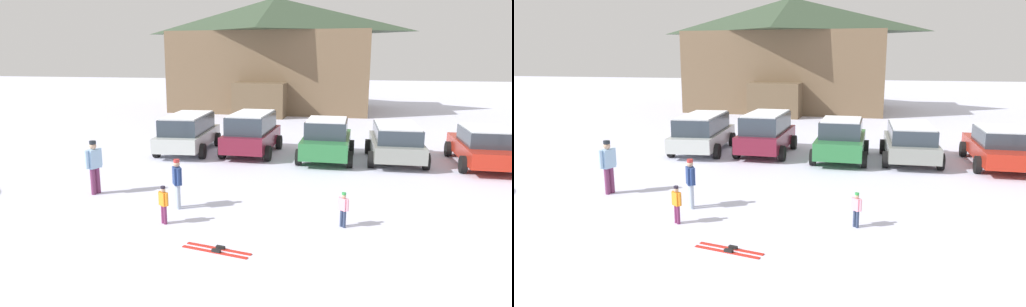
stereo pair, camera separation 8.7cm
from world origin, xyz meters
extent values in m
plane|color=silver|center=(0.00, 0.00, 0.00)|extent=(160.00, 160.00, 0.00)
cube|color=brown|center=(-3.52, 30.26, 3.02)|extent=(14.86, 9.58, 6.04)
pyramid|color=#354933|center=(-3.52, 30.26, 7.39)|extent=(15.46, 10.18, 2.71)
cube|color=brown|center=(-3.52, 24.57, 1.20)|extent=(3.60, 1.80, 2.40)
cube|color=#BAC0BC|center=(-3.99, 12.27, 0.62)|extent=(2.26, 4.72, 0.61)
cube|color=#2D3842|center=(-3.98, 12.18, 1.27)|extent=(1.94, 3.61, 0.69)
cube|color=white|center=(-3.98, 12.18, 1.65)|extent=(1.81, 3.43, 0.06)
cylinder|color=black|center=(-5.11, 13.60, 0.32)|extent=(0.28, 0.66, 0.64)
cylinder|color=black|center=(-3.13, 13.78, 0.32)|extent=(0.28, 0.66, 0.64)
cylinder|color=black|center=(-4.85, 10.77, 0.32)|extent=(0.28, 0.66, 0.64)
cylinder|color=black|center=(-2.87, 10.95, 0.32)|extent=(0.28, 0.66, 0.64)
cube|color=maroon|center=(-1.11, 12.43, 0.67)|extent=(1.81, 4.09, 0.69)
cube|color=#2D3842|center=(-1.11, 12.35, 1.38)|extent=(1.59, 3.11, 0.74)
cube|color=white|center=(-1.11, 12.35, 1.78)|extent=(1.48, 2.95, 0.06)
cylinder|color=black|center=(-2.08, 13.70, 0.32)|extent=(0.22, 0.64, 0.64)
cylinder|color=black|center=(-0.14, 13.70, 0.32)|extent=(0.22, 0.64, 0.64)
cylinder|color=black|center=(-2.08, 11.16, 0.32)|extent=(0.22, 0.64, 0.64)
cylinder|color=black|center=(-0.13, 11.16, 0.32)|extent=(0.22, 0.64, 0.64)
cube|color=#2B753D|center=(2.16, 11.98, 0.66)|extent=(1.85, 4.02, 0.68)
cube|color=#2D3842|center=(2.16, 11.78, 1.33)|extent=(1.62, 2.10, 0.66)
cube|color=white|center=(2.16, 11.78, 1.69)|extent=(1.51, 1.99, 0.06)
cylinder|color=black|center=(1.17, 13.22, 0.32)|extent=(0.22, 0.64, 0.64)
cylinder|color=black|center=(3.14, 13.23, 0.32)|extent=(0.22, 0.64, 0.64)
cylinder|color=black|center=(1.18, 10.73, 0.32)|extent=(0.22, 0.64, 0.64)
cylinder|color=black|center=(3.16, 10.74, 0.32)|extent=(0.22, 0.64, 0.64)
cube|color=gray|center=(4.90, 12.32, 0.62)|extent=(2.05, 4.30, 0.59)
cube|color=#2D3842|center=(4.90, 12.24, 1.19)|extent=(1.78, 3.27, 0.56)
cube|color=white|center=(4.90, 12.24, 1.51)|extent=(1.66, 3.11, 0.06)
cylinder|color=black|center=(3.84, 13.59, 0.32)|extent=(0.25, 0.65, 0.64)
cylinder|color=black|center=(5.85, 13.67, 0.32)|extent=(0.25, 0.65, 0.64)
cylinder|color=black|center=(3.94, 10.97, 0.32)|extent=(0.25, 0.65, 0.64)
cylinder|color=black|center=(5.96, 11.05, 0.32)|extent=(0.25, 0.65, 0.64)
cube|color=red|center=(8.19, 12.36, 0.61)|extent=(1.90, 4.80, 0.58)
cube|color=#2D3842|center=(8.19, 12.12, 1.18)|extent=(1.65, 2.50, 0.57)
cube|color=white|center=(8.19, 12.12, 1.50)|extent=(1.54, 2.38, 0.06)
cylinder|color=black|center=(7.18, 13.83, 0.32)|extent=(0.23, 0.64, 0.64)
cylinder|color=black|center=(9.17, 13.85, 0.32)|extent=(0.23, 0.64, 0.64)
cylinder|color=black|center=(7.21, 10.87, 0.32)|extent=(0.23, 0.64, 0.64)
cylinder|color=#A2B3C7|center=(-1.43, 4.84, 0.35)|extent=(0.13, 0.13, 0.69)
cylinder|color=#A2B3C7|center=(-1.34, 4.71, 0.35)|extent=(0.13, 0.13, 0.69)
cube|color=navy|center=(-1.38, 4.78, 0.94)|extent=(0.36, 0.39, 0.49)
cylinder|color=navy|center=(-1.50, 4.95, 0.95)|extent=(0.09, 0.09, 0.46)
cylinder|color=navy|center=(-1.26, 4.60, 0.95)|extent=(0.09, 0.09, 0.46)
sphere|color=tan|center=(-1.38, 4.78, 1.27)|extent=(0.18, 0.18, 0.18)
cylinder|color=#B83332|center=(-1.38, 4.78, 1.36)|extent=(0.17, 0.17, 0.08)
cylinder|color=navy|center=(3.15, 4.38, 0.22)|extent=(0.08, 0.08, 0.44)
cylinder|color=navy|center=(3.23, 4.32, 0.22)|extent=(0.08, 0.08, 0.44)
cube|color=pink|center=(3.19, 4.35, 0.59)|extent=(0.24, 0.24, 0.31)
cylinder|color=pink|center=(3.09, 4.44, 0.60)|extent=(0.06, 0.06, 0.29)
cylinder|color=pink|center=(3.29, 4.26, 0.60)|extent=(0.06, 0.06, 0.29)
sphere|color=tan|center=(3.19, 4.35, 0.81)|extent=(0.11, 0.11, 0.11)
cylinder|color=green|center=(3.19, 4.35, 0.87)|extent=(0.11, 0.11, 0.05)
cylinder|color=#712A55|center=(-1.20, 3.52, 0.24)|extent=(0.09, 0.09, 0.49)
cylinder|color=#712A55|center=(-1.29, 3.58, 0.24)|extent=(0.09, 0.09, 0.49)
cube|color=orange|center=(-1.25, 3.55, 0.66)|extent=(0.28, 0.25, 0.34)
cylinder|color=orange|center=(-1.12, 3.47, 0.67)|extent=(0.07, 0.07, 0.33)
cylinder|color=orange|center=(-1.37, 3.64, 0.67)|extent=(0.07, 0.07, 0.33)
sphere|color=tan|center=(-1.25, 3.55, 0.89)|extent=(0.12, 0.12, 0.12)
cylinder|color=#251F2F|center=(-1.25, 3.55, 0.96)|extent=(0.12, 0.12, 0.06)
cylinder|color=#6F3158|center=(-4.43, 5.40, 0.41)|extent=(0.15, 0.15, 0.82)
cylinder|color=#6F3158|center=(-4.38, 5.57, 0.41)|extent=(0.15, 0.15, 0.82)
cube|color=#97BEE3|center=(-4.40, 5.49, 1.11)|extent=(0.34, 0.45, 0.58)
cylinder|color=#97BEE3|center=(-4.47, 5.24, 1.12)|extent=(0.11, 0.11, 0.55)
cylinder|color=#97BEE3|center=(-4.34, 5.73, 1.12)|extent=(0.11, 0.11, 0.55)
sphere|color=tan|center=(-4.40, 5.49, 1.50)|extent=(0.21, 0.21, 0.21)
cylinder|color=#20252C|center=(-4.40, 5.49, 1.62)|extent=(0.20, 0.20, 0.10)
cube|color=red|center=(0.54, 2.17, 0.01)|extent=(1.58, 0.38, 0.02)
cube|color=black|center=(0.59, 2.16, 0.05)|extent=(0.21, 0.12, 0.06)
cube|color=red|center=(0.58, 2.36, 0.01)|extent=(1.58, 0.38, 0.02)
cube|color=black|center=(0.63, 2.35, 0.05)|extent=(0.21, 0.12, 0.06)
camera|label=1|loc=(3.54, -6.62, 4.16)|focal=32.00mm
camera|label=2|loc=(3.62, -6.60, 4.16)|focal=32.00mm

